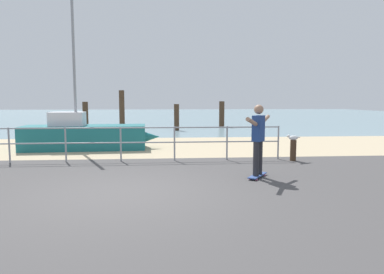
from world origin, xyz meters
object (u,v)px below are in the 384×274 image
(skateboard, at_px, (257,175))
(bollard_short, at_px, (293,151))
(sailboat, at_px, (89,136))
(skateboarder, at_px, (258,135))
(seagull, at_px, (293,138))

(skateboard, height_order, bollard_short, bollard_short)
(sailboat, distance_m, skateboarder, 7.20)
(skateboard, relative_size, skateboarder, 0.47)
(skateboard, xyz_separation_m, bollard_short, (1.68, 2.18, 0.25))
(bollard_short, bearing_deg, seagull, -159.69)
(skateboard, height_order, seagull, seagull)
(sailboat, relative_size, skateboard, 7.46)
(skateboard, distance_m, seagull, 2.81)
(sailboat, distance_m, bollard_short, 7.28)
(seagull, bearing_deg, skateboard, -127.41)
(sailboat, relative_size, skateboarder, 3.49)
(sailboat, bearing_deg, bollard_short, -24.58)
(skateboarder, bearing_deg, sailboat, 133.54)
(skateboard, bearing_deg, seagull, 52.59)
(skateboard, height_order, skateboarder, skateboarder)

